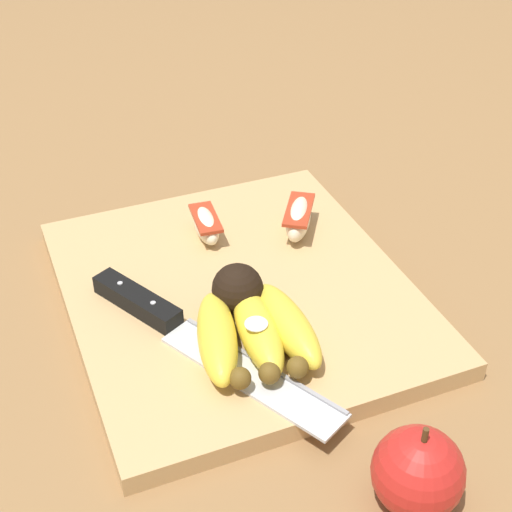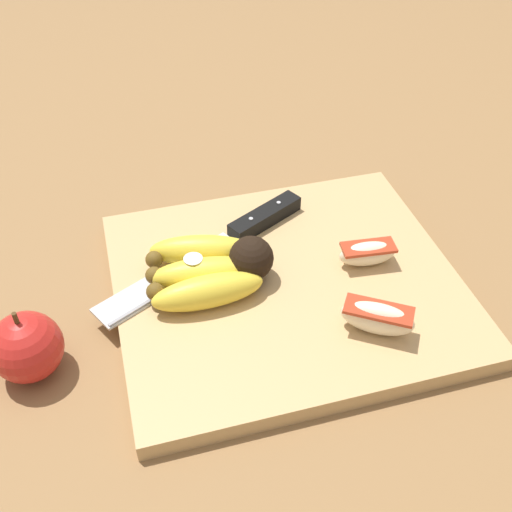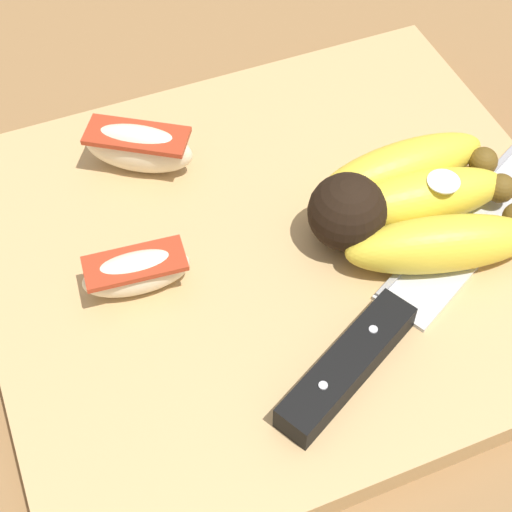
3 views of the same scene
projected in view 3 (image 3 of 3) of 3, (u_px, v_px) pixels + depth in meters
ground_plane at (275, 281)px, 0.51m from camera, size 6.00×6.00×0.00m
cutting_board at (282, 251)px, 0.51m from camera, size 0.36×0.32×0.02m
banana_bunch at (409, 205)px, 0.49m from camera, size 0.14×0.11×0.05m
chefs_knife at (397, 311)px, 0.46m from camera, size 0.26×0.16×0.02m
apple_wedge_near at (139, 147)px, 0.52m from camera, size 0.07×0.06×0.04m
apple_wedge_middle at (136, 272)px, 0.47m from camera, size 0.07×0.03×0.03m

